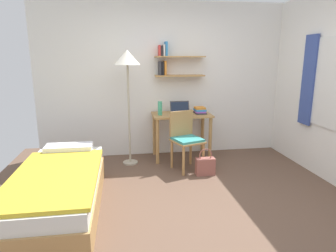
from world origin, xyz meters
name	(u,v)px	position (x,y,z in m)	size (l,w,h in m)	color
ground_plane	(194,206)	(0.00, 0.00, 0.00)	(5.28, 5.28, 0.00)	brown
wall_back	(168,80)	(0.00, 2.02, 1.31)	(4.40, 0.27, 2.60)	white
bed	(59,190)	(-1.52, 0.17, 0.24)	(0.89, 1.95, 0.54)	#B2844C
desk	(181,123)	(0.18, 1.70, 0.62)	(0.97, 0.57, 0.77)	#B2844C
desk_chair	(186,137)	(0.14, 1.19, 0.50)	(0.53, 0.54, 0.89)	#B2844C
standing_lamp	(127,64)	(-0.69, 1.55, 1.59)	(0.39, 0.39, 1.80)	#B2A893
laptop	(180,110)	(0.16, 1.73, 0.82)	(0.33, 0.22, 0.20)	#2D2D33
water_bottle	(160,108)	(-0.19, 1.64, 0.88)	(0.07, 0.07, 0.23)	#42A87F
book_stack	(200,110)	(0.49, 1.67, 0.82)	(0.18, 0.24, 0.11)	#333338
handbag	(205,166)	(0.38, 0.90, 0.14)	(0.28, 0.13, 0.40)	#99564C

